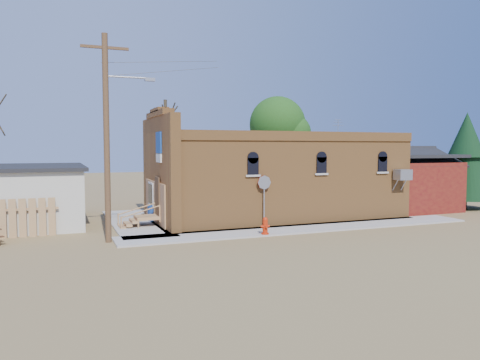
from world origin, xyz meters
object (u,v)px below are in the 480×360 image
object	(u,v)px
utility_pole	(108,133)
trash_barrel	(153,213)
fire_hydrant	(265,226)
brick_bar	(270,178)
stop_sign	(264,187)

from	to	relation	value
utility_pole	trash_barrel	size ratio (longest dim) A/B	10.27
utility_pole	fire_hydrant	bearing A→B (deg)	-9.85
brick_bar	stop_sign	distance (m)	4.25
fire_hydrant	brick_bar	bearing A→B (deg)	82.71
utility_pole	fire_hydrant	xyz separation A→B (m)	(6.94, -1.20, -4.29)
stop_sign	trash_barrel	size ratio (longest dim) A/B	3.03
brick_bar	utility_pole	size ratio (longest dim) A/B	1.82
brick_bar	trash_barrel	xyz separation A→B (m)	(-6.94, 0.61, -1.82)
fire_hydrant	stop_sign	size ratio (longest dim) A/B	0.31
brick_bar	fire_hydrant	distance (m)	6.47
stop_sign	utility_pole	bearing A→B (deg)	-154.99
utility_pole	fire_hydrant	distance (m)	8.24
fire_hydrant	utility_pole	bearing A→B (deg)	-169.72
brick_bar	stop_sign	bearing A→B (deg)	-119.51
stop_sign	trash_barrel	distance (m)	6.68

